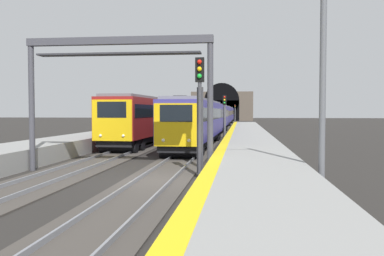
{
  "coord_description": "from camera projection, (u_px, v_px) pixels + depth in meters",
  "views": [
    {
      "loc": [
        -16.84,
        -3.52,
        2.94
      ],
      "look_at": [
        13.79,
        0.13,
        1.67
      ],
      "focal_mm": 38.98,
      "sensor_mm": 36.0,
      "label": 1
    }
  ],
  "objects": [
    {
      "name": "ground_plane",
      "position": [
        156.0,
        182.0,
        17.25
      ],
      "size": [
        320.0,
        320.0,
        0.0
      ],
      "primitive_type": "plane",
      "color": "#282623"
    },
    {
      "name": "platform_right",
      "position": [
        255.0,
        171.0,
        16.75
      ],
      "size": [
        112.0,
        3.61,
        1.03
      ],
      "primitive_type": "cube",
      "color": "gray",
      "rests_on": "ground_plane"
    },
    {
      "name": "platform_right_edge_strip",
      "position": [
        217.0,
        158.0,
        16.91
      ],
      "size": [
        112.0,
        0.5,
        0.01
      ],
      "primitive_type": "cube",
      "color": "yellow",
      "rests_on": "platform_right"
    },
    {
      "name": "track_main_line",
      "position": [
        156.0,
        181.0,
        17.25
      ],
      "size": [
        160.0,
        2.82,
        0.21
      ],
      "color": "#423D38",
      "rests_on": "ground_plane"
    },
    {
      "name": "track_adjacent_line",
      "position": [
        49.0,
        179.0,
        17.8
      ],
      "size": [
        160.0,
        3.17,
        0.21
      ],
      "color": "#423D38",
      "rests_on": "ground_plane"
    },
    {
      "name": "train_main_approaching",
      "position": [
        218.0,
        116.0,
        63.11
      ],
      "size": [
        79.34,
        3.14,
        3.82
      ],
      "rotation": [
        0.0,
        0.0,
        3.12
      ],
      "color": "navy",
      "rests_on": "ground_plane"
    },
    {
      "name": "train_adjacent_platform",
      "position": [
        168.0,
        116.0,
        46.23
      ],
      "size": [
        38.37,
        3.4,
        5.0
      ],
      "rotation": [
        0.0,
        0.0,
        3.11
      ],
      "color": "maroon",
      "rests_on": "ground_plane"
    },
    {
      "name": "railway_signal_near",
      "position": [
        200.0,
        106.0,
        17.96
      ],
      "size": [
        0.39,
        0.38,
        5.23
      ],
      "rotation": [
        0.0,
        0.0,
        3.14
      ],
      "color": "#38383D",
      "rests_on": "ground_plane"
    },
    {
      "name": "railway_signal_mid",
      "position": [
        225.0,
        112.0,
        44.12
      ],
      "size": [
        0.39,
        0.38,
        4.6
      ],
      "rotation": [
        0.0,
        0.0,
        3.14
      ],
      "color": "#4C4C54",
      "rests_on": "ground_plane"
    },
    {
      "name": "railway_signal_far",
      "position": [
        235.0,
        112.0,
        114.42
      ],
      "size": [
        0.39,
        0.38,
        4.67
      ],
      "rotation": [
        0.0,
        0.0,
        3.14
      ],
      "color": "#4C4C54",
      "rests_on": "ground_plane"
    },
    {
      "name": "overhead_signal_gantry",
      "position": [
        118.0,
        69.0,
        19.82
      ],
      "size": [
        0.7,
        9.06,
        6.45
      ],
      "color": "#3F3F47",
      "rests_on": "ground_plane"
    },
    {
      "name": "tunnel_portal",
      "position": [
        222.0,
        106.0,
        124.06
      ],
      "size": [
        2.34,
        18.4,
        11.22
      ],
      "color": "#51473D",
      "rests_on": "ground_plane"
    },
    {
      "name": "catenary_mast_near",
      "position": [
        322.0,
        81.0,
        14.27
      ],
      "size": [
        0.22,
        1.87,
        7.72
      ],
      "color": "#595B60",
      "rests_on": "ground_plane"
    }
  ]
}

